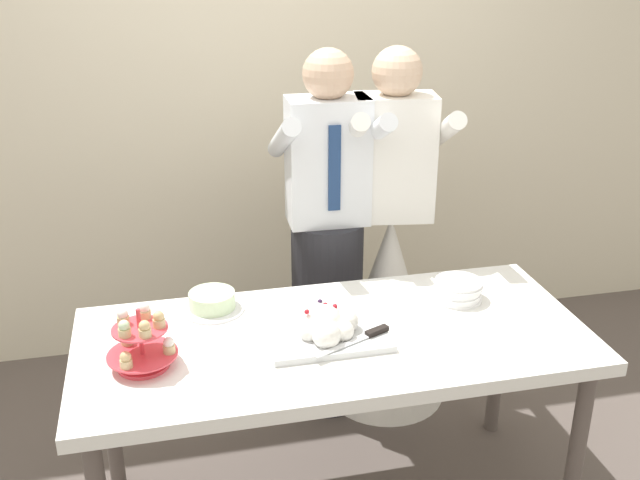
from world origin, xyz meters
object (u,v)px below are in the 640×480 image
dessert_table (334,352)px  main_cake_tray (327,327)px  cupcake_stand (141,343)px  plate_stack (458,290)px  person_groom (327,257)px  round_cake (212,302)px  person_bride (389,285)px

dessert_table → main_cake_tray: bearing=-149.2°
main_cake_tray → cupcake_stand: bearing=-175.8°
plate_stack → person_groom: size_ratio=0.11×
round_cake → person_bride: person_bride is taller
plate_stack → round_cake: (-0.93, 0.12, -0.01)m
person_groom → plate_stack: bearing=-55.3°
cupcake_stand → person_groom: (0.80, 0.77, -0.12)m
main_cake_tray → plate_stack: bearing=16.9°
round_cake → person_bride: size_ratio=0.14×
cupcake_stand → main_cake_tray: bearing=4.2°
round_cake → plate_stack: bearing=-7.6°
main_cake_tray → round_cake: size_ratio=1.77×
dessert_table → person_groom: bearing=78.4°
plate_stack → cupcake_stand: bearing=-169.6°
dessert_table → person_groom: person_groom is taller
plate_stack → person_bride: person_bride is taller
round_cake → main_cake_tray: bearing=-38.4°
round_cake → person_groom: 0.70m
cupcake_stand → person_groom: size_ratio=0.14×
dessert_table → plate_stack: plate_stack is taller
dessert_table → main_cake_tray: 0.12m
dessert_table → person_bride: size_ratio=1.08×
dessert_table → plate_stack: 0.56m
cupcake_stand → person_groom: bearing=43.9°
main_cake_tray → person_bride: bearing=57.1°
dessert_table → round_cake: bearing=145.3°
person_bride → cupcake_stand: bearing=-145.1°
dessert_table → round_cake: 0.50m
cupcake_stand → person_bride: bearing=34.9°
cupcake_stand → person_groom: person_groom is taller
plate_stack → person_bride: size_ratio=0.11×
main_cake_tray → person_groom: person_groom is taller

